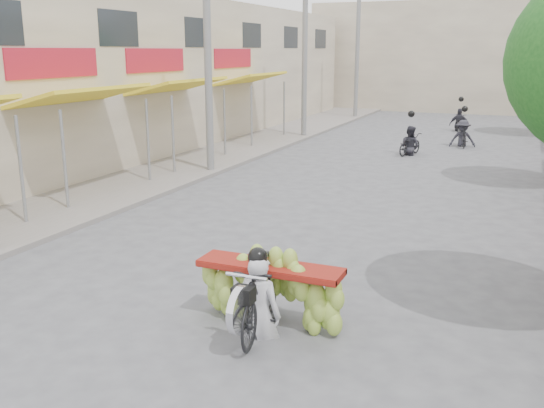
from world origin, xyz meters
The scene contains 11 objects.
ground centered at (0.00, 0.00, 0.00)m, with size 120.00×120.00×0.00m, color #57585D.
sidewalk_left centered at (-7.00, 15.00, 0.06)m, with size 4.00×60.00×0.12m, color gray.
shophouse_row_left centered at (-11.98, 13.98, 3.00)m, with size 9.77×40.00×6.00m.
far_building centered at (0.00, 38.00, 3.50)m, with size 20.00×6.00×7.00m, color #BBAD94.
utility_pole_mid centered at (-5.40, 12.00, 4.03)m, with size 0.60×0.24×8.00m.
utility_pole_far centered at (-5.40, 21.00, 4.03)m, with size 0.60×0.24×8.00m.
utility_pole_back centered at (-5.40, 30.00, 4.03)m, with size 0.60×0.24×8.00m.
banana_motorbike centered at (0.86, 2.05, 0.73)m, with size 2.20×1.96×2.21m.
bg_motorbike_a centered at (0.00, 18.10, 0.77)m, with size 0.96×1.55×1.95m.
bg_motorbike_b centered at (1.67, 21.03, 0.84)m, with size 1.15×1.79×1.95m.
bg_motorbike_c centered at (0.97, 26.30, 0.84)m, with size 0.99×1.42×1.95m.
Camera 1 is at (4.11, -5.34, 3.94)m, focal length 40.00 mm.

